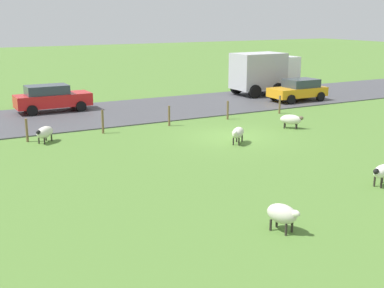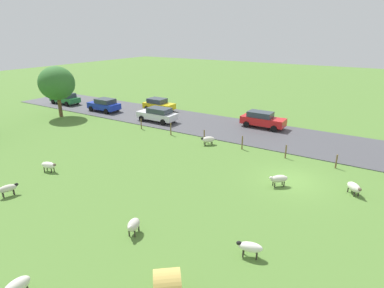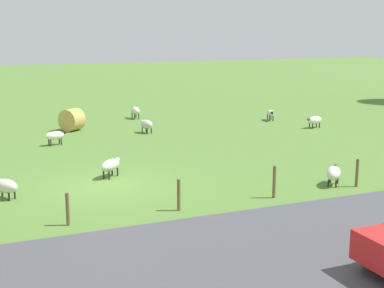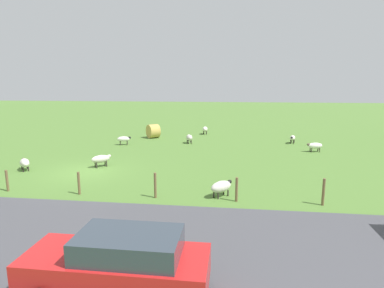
{
  "view_description": "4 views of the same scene",
  "coord_description": "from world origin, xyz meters",
  "px_view_note": "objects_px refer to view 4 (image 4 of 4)",
  "views": [
    {
      "loc": [
        -20.78,
        13.65,
        5.89
      ],
      "look_at": [
        -3.76,
        4.34,
        0.99
      ],
      "focal_mm": 48.06,
      "sensor_mm": 36.0,
      "label": 1
    },
    {
      "loc": [
        -20.29,
        -4.67,
        9.69
      ],
      "look_at": [
        -0.5,
        7.72,
        1.35
      ],
      "focal_mm": 29.86,
      "sensor_mm": 36.0,
      "label": 2
    },
    {
      "loc": [
        20.56,
        -4.92,
        6.08
      ],
      "look_at": [
        -0.7,
        3.99,
        1.26
      ],
      "focal_mm": 51.3,
      "sensor_mm": 36.0,
      "label": 3
    },
    {
      "loc": [
        17.77,
        8.86,
        5.24
      ],
      "look_at": [
        -2.96,
        6.23,
        1.33
      ],
      "focal_mm": 29.84,
      "sensor_mm": 36.0,
      "label": 4
    }
  ],
  "objects_px": {
    "sheep_4": "(315,146)",
    "hay_bale_0": "(153,131)",
    "sheep_2": "(25,163)",
    "sheep_6": "(101,159)",
    "car_3": "(120,263)",
    "sheep_1": "(205,129)",
    "sheep_5": "(189,138)",
    "sheep_3": "(221,187)",
    "sheep_0": "(124,139)",
    "sheep_7": "(293,138)"
  },
  "relations": [
    {
      "from": "sheep_4",
      "to": "hay_bale_0",
      "type": "height_order",
      "value": "hay_bale_0"
    },
    {
      "from": "sheep_2",
      "to": "hay_bale_0",
      "type": "xyz_separation_m",
      "value": [
        -12.97,
        4.88,
        0.19
      ]
    },
    {
      "from": "sheep_6",
      "to": "car_3",
      "type": "relative_size",
      "value": 0.26
    },
    {
      "from": "sheep_1",
      "to": "sheep_5",
      "type": "xyz_separation_m",
      "value": [
        5.46,
        -0.96,
        -0.04
      ]
    },
    {
      "from": "sheep_2",
      "to": "sheep_3",
      "type": "bearing_deg",
      "value": 75.44
    },
    {
      "from": "sheep_2",
      "to": "sheep_6",
      "type": "bearing_deg",
      "value": 108.1
    },
    {
      "from": "sheep_1",
      "to": "hay_bale_0",
      "type": "height_order",
      "value": "hay_bale_0"
    },
    {
      "from": "sheep_5",
      "to": "sheep_0",
      "type": "bearing_deg",
      "value": -75.35
    },
    {
      "from": "sheep_2",
      "to": "car_3",
      "type": "distance_m",
      "value": 14.68
    },
    {
      "from": "sheep_2",
      "to": "sheep_1",
      "type": "bearing_deg",
      "value": 148.32
    },
    {
      "from": "hay_bale_0",
      "to": "car_3",
      "type": "distance_m",
      "value": 24.27
    },
    {
      "from": "sheep_4",
      "to": "sheep_1",
      "type": "bearing_deg",
      "value": -130.2
    },
    {
      "from": "sheep_4",
      "to": "sheep_0",
      "type": "bearing_deg",
      "value": -93.48
    },
    {
      "from": "car_3",
      "to": "sheep_6",
      "type": "bearing_deg",
      "value": -155.06
    },
    {
      "from": "sheep_5",
      "to": "sheep_6",
      "type": "distance_m",
      "value": 10.07
    },
    {
      "from": "sheep_5",
      "to": "sheep_7",
      "type": "xyz_separation_m",
      "value": [
        -1.15,
        9.23,
        -0.02
      ]
    },
    {
      "from": "sheep_1",
      "to": "sheep_7",
      "type": "height_order",
      "value": "sheep_1"
    },
    {
      "from": "sheep_0",
      "to": "sheep_1",
      "type": "bearing_deg",
      "value": 136.54
    },
    {
      "from": "sheep_0",
      "to": "sheep_2",
      "type": "xyz_separation_m",
      "value": [
        8.95,
        -3.23,
        -0.04
      ]
    },
    {
      "from": "sheep_0",
      "to": "sheep_5",
      "type": "height_order",
      "value": "sheep_5"
    },
    {
      "from": "sheep_4",
      "to": "sheep_7",
      "type": "distance_m",
      "value": 3.74
    },
    {
      "from": "sheep_4",
      "to": "hay_bale_0",
      "type": "bearing_deg",
      "value": -109.25
    },
    {
      "from": "sheep_6",
      "to": "car_3",
      "type": "xyz_separation_m",
      "value": [
        12.17,
        5.66,
        0.39
      ]
    },
    {
      "from": "sheep_2",
      "to": "sheep_5",
      "type": "xyz_separation_m",
      "value": [
        -10.42,
        8.84,
        0.04
      ]
    },
    {
      "from": "sheep_2",
      "to": "sheep_6",
      "type": "height_order",
      "value": "sheep_6"
    },
    {
      "from": "sheep_2",
      "to": "sheep_7",
      "type": "bearing_deg",
      "value": 122.62
    },
    {
      "from": "car_3",
      "to": "sheep_7",
      "type": "bearing_deg",
      "value": 160.09
    },
    {
      "from": "sheep_0",
      "to": "hay_bale_0",
      "type": "xyz_separation_m",
      "value": [
        -4.02,
        1.64,
        0.15
      ]
    },
    {
      "from": "sheep_3",
      "to": "sheep_6",
      "type": "distance_m",
      "value": 9.12
    },
    {
      "from": "sheep_0",
      "to": "sheep_5",
      "type": "relative_size",
      "value": 1.13
    },
    {
      "from": "sheep_5",
      "to": "car_3",
      "type": "bearing_deg",
      "value": 3.1
    },
    {
      "from": "sheep_0",
      "to": "sheep_3",
      "type": "relative_size",
      "value": 1.0
    },
    {
      "from": "sheep_3",
      "to": "hay_bale_0",
      "type": "xyz_separation_m",
      "value": [
        -16.14,
        -7.33,
        0.18
      ]
    },
    {
      "from": "hay_bale_0",
      "to": "sheep_1",
      "type": "bearing_deg",
      "value": 120.62
    },
    {
      "from": "sheep_0",
      "to": "sheep_4",
      "type": "xyz_separation_m",
      "value": [
        0.97,
        15.91,
        -0.03
      ]
    },
    {
      "from": "hay_bale_0",
      "to": "sheep_4",
      "type": "bearing_deg",
      "value": 70.75
    },
    {
      "from": "sheep_6",
      "to": "car_3",
      "type": "height_order",
      "value": "car_3"
    },
    {
      "from": "sheep_3",
      "to": "sheep_7",
      "type": "distance_m",
      "value": 15.86
    },
    {
      "from": "sheep_3",
      "to": "sheep_5",
      "type": "height_order",
      "value": "sheep_5"
    },
    {
      "from": "sheep_2",
      "to": "hay_bale_0",
      "type": "distance_m",
      "value": 13.86
    },
    {
      "from": "sheep_0",
      "to": "sheep_5",
      "type": "xyz_separation_m",
      "value": [
        -1.47,
        5.61,
        -0.0
      ]
    },
    {
      "from": "sheep_2",
      "to": "car_3",
      "type": "bearing_deg",
      "value": 42.88
    },
    {
      "from": "sheep_3",
      "to": "sheep_2",
      "type": "bearing_deg",
      "value": -104.56
    },
    {
      "from": "sheep_6",
      "to": "car_3",
      "type": "distance_m",
      "value": 13.43
    },
    {
      "from": "sheep_4",
      "to": "car_3",
      "type": "height_order",
      "value": "car_3"
    },
    {
      "from": "sheep_2",
      "to": "sheep_3",
      "type": "xyz_separation_m",
      "value": [
        3.17,
        12.21,
        0.01
      ]
    },
    {
      "from": "sheep_5",
      "to": "sheep_4",
      "type": "bearing_deg",
      "value": 76.72
    },
    {
      "from": "sheep_4",
      "to": "sheep_6",
      "type": "distance_m",
      "value": 16.21
    },
    {
      "from": "sheep_4",
      "to": "car_3",
      "type": "bearing_deg",
      "value": -26.04
    },
    {
      "from": "sheep_0",
      "to": "car_3",
      "type": "bearing_deg",
      "value": 18.92
    }
  ]
}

